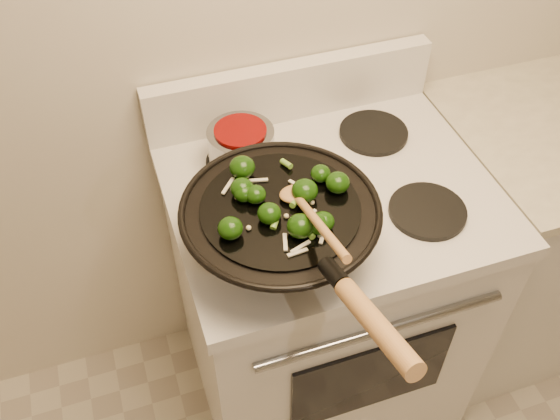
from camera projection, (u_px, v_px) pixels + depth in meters
name	position (u px, v px, depth m)	size (l,w,h in m)	color
stove	(322.00, 296.00, 1.83)	(0.78, 0.67, 1.08)	white
counter_unit	(549.00, 228.00, 2.04)	(0.81, 0.62, 0.91)	silver
wok	(281.00, 227.00, 1.30)	(0.42, 0.69, 0.26)	black
stirfry	(282.00, 200.00, 1.26)	(0.30, 0.28, 0.05)	#133608
wooden_spoon	(309.00, 211.00, 1.20)	(0.07, 0.31, 0.13)	#B47F46
saucepan	(241.00, 146.00, 1.52)	(0.16, 0.26, 0.10)	gray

